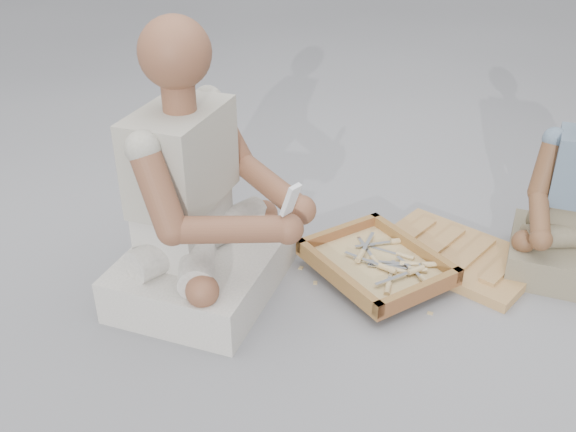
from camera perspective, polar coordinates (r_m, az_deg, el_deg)
The scene contains 31 objects.
ground at distance 2.33m, azimuth 1.22°, elevation -8.18°, with size 60.00×60.00×0.00m, color gray.
carved_panel at distance 2.66m, azimuth 14.72°, elevation -3.38°, with size 0.60×0.40×0.04m, color #985E3B.
tool_tray at distance 2.47m, azimuth 7.85°, elevation -4.23°, with size 0.62×0.56×0.07m.
chisel_0 at distance 2.43m, azimuth 8.38°, elevation -4.45°, with size 0.22×0.02×0.02m.
chisel_1 at distance 2.41m, azimuth 10.91°, elevation -4.88°, with size 0.11×0.21×0.02m.
chisel_2 at distance 2.44m, azimuth 10.93°, elevation -4.65°, with size 0.21×0.11×0.02m.
chisel_3 at distance 2.49m, azimuth 7.61°, elevation -3.80°, with size 0.18×0.15×0.02m.
chisel_4 at distance 2.47m, azimuth 12.04°, elevation -4.25°, with size 0.19×0.15×0.02m.
chisel_5 at distance 2.53m, azimuth 9.91°, elevation -3.45°, with size 0.22×0.04×0.02m.
chisel_6 at distance 2.49m, azimuth 6.58°, elevation -3.29°, with size 0.07×0.22×0.02m.
chisel_7 at distance 2.47m, azimuth 10.20°, elevation -4.19°, with size 0.20×0.12×0.02m.
chisel_8 at distance 2.35m, azimuth 8.92°, elevation -6.09°, with size 0.10×0.21×0.02m.
chisel_9 at distance 2.44m, azimuth 9.37°, elevation -4.73°, with size 0.22×0.05×0.02m.
chisel_10 at distance 2.39m, azimuth 11.92°, elevation -5.48°, with size 0.20×0.12×0.02m.
chisel_11 at distance 2.59m, azimuth 9.40°, elevation -2.23°, with size 0.16×0.18×0.02m.
wood_chip_0 at distance 2.49m, azimuth 9.63°, elevation -5.78°, with size 0.02×0.01×0.00m, color tan.
wood_chip_1 at distance 2.45m, azimuth 2.44°, elevation -5.95°, with size 0.02×0.01×0.00m, color tan.
wood_chip_2 at distance 2.40m, azimuth 9.97°, elevation -7.28°, with size 0.02×0.01×0.00m, color tan.
wood_chip_3 at distance 2.48m, azimuth 6.26°, elevation -5.57°, with size 0.02×0.01×0.00m, color tan.
wood_chip_4 at distance 2.49m, azimuth 5.65°, elevation -5.49°, with size 0.02×0.01×0.00m, color tan.
wood_chip_5 at distance 2.38m, azimuth 6.77°, elevation -7.32°, with size 0.02×0.01×0.00m, color tan.
wood_chip_6 at distance 2.59m, azimuth 12.05°, elevation -4.41°, with size 0.02×0.01×0.00m, color tan.
wood_chip_7 at distance 2.35m, azimuth 12.53°, elevation -8.44°, with size 0.02×0.01×0.00m, color tan.
wood_chip_8 at distance 2.68m, azimuth 15.68°, elevation -3.74°, with size 0.02×0.01×0.00m, color tan.
wood_chip_9 at distance 2.46m, azimuth 10.27°, elevation -6.34°, with size 0.02×0.01×0.00m, color tan.
wood_chip_10 at distance 2.70m, azimuth 10.08°, elevation -2.72°, with size 0.02×0.01×0.00m, color tan.
wood_chip_11 at distance 2.53m, azimuth 1.15°, elevation -4.64°, with size 0.02×0.01×0.00m, color tan.
wood_chip_12 at distance 2.54m, azimuth 14.32°, elevation -5.52°, with size 0.02×0.01×0.00m, color tan.
wood_chip_13 at distance 2.40m, azimuth 10.61°, elevation -7.36°, with size 0.02×0.01×0.00m, color tan.
craftsman at distance 2.27m, azimuth -7.97°, elevation 0.74°, with size 0.74×0.76×1.00m.
mobile_phone at distance 2.01m, azimuth 0.24°, elevation 1.46°, with size 0.06×0.05×0.11m.
Camera 1 is at (1.04, -1.51, 1.44)m, focal length 40.00 mm.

